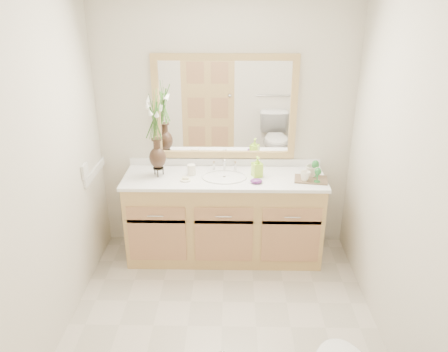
{
  "coord_description": "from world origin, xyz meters",
  "views": [
    {
      "loc": [
        0.07,
        -2.65,
        2.4
      ],
      "look_at": [
        0.0,
        0.65,
        0.99
      ],
      "focal_mm": 35.0,
      "sensor_mm": 36.0,
      "label": 1
    }
  ],
  "objects_px": {
    "tumbler": "(192,170)",
    "tray": "(311,179)",
    "flower_vase": "(155,123)",
    "soap_bottle": "(257,168)"
  },
  "relations": [
    {
      "from": "tumbler",
      "to": "tray",
      "type": "height_order",
      "value": "tumbler"
    },
    {
      "from": "soap_bottle",
      "to": "tray",
      "type": "bearing_deg",
      "value": -29.22
    },
    {
      "from": "flower_vase",
      "to": "soap_bottle",
      "type": "xyz_separation_m",
      "value": [
        0.9,
        -0.01,
        -0.41
      ]
    },
    {
      "from": "flower_vase",
      "to": "soap_bottle",
      "type": "height_order",
      "value": "flower_vase"
    },
    {
      "from": "tray",
      "to": "soap_bottle",
      "type": "bearing_deg",
      "value": 178.96
    },
    {
      "from": "tumbler",
      "to": "flower_vase",
      "type": "bearing_deg",
      "value": -176.09
    },
    {
      "from": "flower_vase",
      "to": "soap_bottle",
      "type": "relative_size",
      "value": 4.22
    },
    {
      "from": "tumbler",
      "to": "tray",
      "type": "xyz_separation_m",
      "value": [
        1.08,
        -0.11,
        -0.04
      ]
    },
    {
      "from": "tumbler",
      "to": "tray",
      "type": "distance_m",
      "value": 1.09
    },
    {
      "from": "flower_vase",
      "to": "soap_bottle",
      "type": "bearing_deg",
      "value": -0.48
    }
  ]
}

